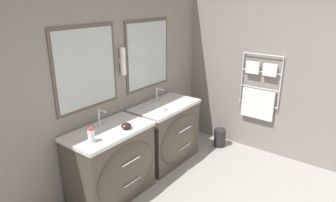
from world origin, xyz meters
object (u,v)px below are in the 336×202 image
object	(u,v)px
vanity_left	(113,164)
toiletry_bottle	(91,136)
vanity_right	(167,133)
amenity_bowl	(126,126)
waste_bin	(220,137)

from	to	relation	value
vanity_left	toiletry_bottle	xyz separation A→B (m)	(-0.31, -0.06, 0.51)
vanity_right	amenity_bowl	xyz separation A→B (m)	(-0.91, -0.11, 0.47)
vanity_right	toiletry_bottle	size ratio (longest dim) A/B	6.32
vanity_right	vanity_left	bearing A→B (deg)	180.00
vanity_left	amenity_bowl	size ratio (longest dim) A/B	8.60
toiletry_bottle	waste_bin	bearing A→B (deg)	-8.78
vanity_left	vanity_right	bearing A→B (deg)	0.00
vanity_left	vanity_right	xyz separation A→B (m)	(1.05, 0.00, 0.00)
toiletry_bottle	amenity_bowl	size ratio (longest dim) A/B	1.36
vanity_right	amenity_bowl	world-z (taller)	amenity_bowl
toiletry_bottle	amenity_bowl	bearing A→B (deg)	-6.39
vanity_right	toiletry_bottle	bearing A→B (deg)	-177.58
amenity_bowl	waste_bin	bearing A→B (deg)	-9.38
toiletry_bottle	waste_bin	size ratio (longest dim) A/B	0.54
vanity_left	toiletry_bottle	distance (m)	0.60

